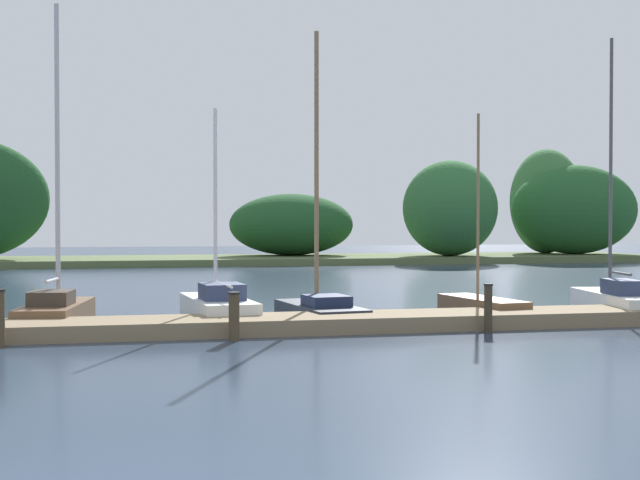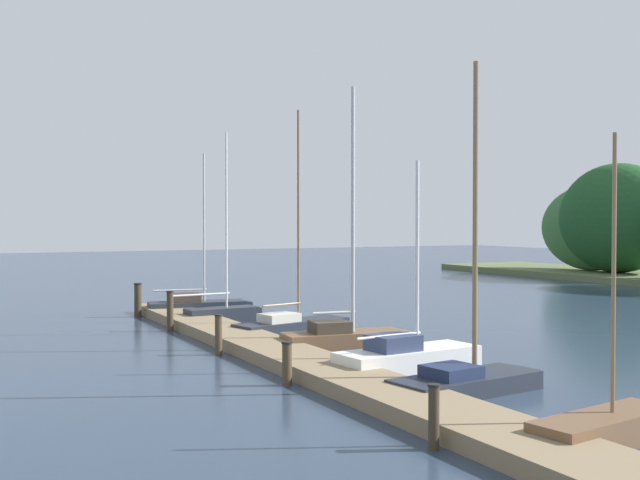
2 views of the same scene
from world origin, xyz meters
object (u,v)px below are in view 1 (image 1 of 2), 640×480
at_px(sailboat_3, 57,306).
at_px(sailboat_7, 613,299).
at_px(sailboat_6, 479,306).
at_px(sailboat_5, 319,305).
at_px(mooring_piling_3, 234,316).
at_px(sailboat_4, 217,306).
at_px(mooring_piling_4, 488,308).

xyz_separation_m(sailboat_3, sailboat_7, (14.18, -1.01, -0.01)).
distance_m(sailboat_6, sailboat_7, 3.66).
relative_size(sailboat_5, mooring_piling_3, 7.19).
relative_size(sailboat_4, sailboat_5, 0.73).
height_order(sailboat_5, mooring_piling_4, sailboat_5).
distance_m(sailboat_7, mooring_piling_3, 10.67).
distance_m(sailboat_4, sailboat_5, 2.54).
xyz_separation_m(sailboat_5, sailboat_7, (7.83, -0.56, 0.05)).
height_order(sailboat_5, sailboat_6, sailboat_5).
bearing_deg(sailboat_4, sailboat_3, 79.45).
relative_size(sailboat_5, sailboat_7, 0.99).
relative_size(sailboat_7, mooring_piling_3, 7.27).
xyz_separation_m(sailboat_3, mooring_piling_4, (9.51, -3.62, 0.12)).
relative_size(sailboat_4, sailboat_6, 1.00).
height_order(sailboat_6, mooring_piling_4, sailboat_6).
height_order(sailboat_4, sailboat_7, sailboat_7).
height_order(sailboat_3, mooring_piling_4, sailboat_3).
bearing_deg(mooring_piling_3, sailboat_7, 14.56).
distance_m(sailboat_4, sailboat_7, 10.39).
bearing_deg(mooring_piling_4, sailboat_3, 159.18).
xyz_separation_m(mooring_piling_3, mooring_piling_4, (5.66, 0.08, 0.04)).
bearing_deg(sailboat_5, sailboat_6, -101.80).
xyz_separation_m(sailboat_3, sailboat_4, (3.81, -0.29, -0.05)).
xyz_separation_m(sailboat_3, mooring_piling_3, (3.85, -3.70, 0.08)).
bearing_deg(sailboat_6, sailboat_7, -103.57).
relative_size(sailboat_5, sailboat_6, 1.38).
bearing_deg(sailboat_6, sailboat_5, 77.01).
bearing_deg(mooring_piling_4, sailboat_6, 70.49).
distance_m(sailboat_4, mooring_piling_4, 6.60).
distance_m(sailboat_4, sailboat_6, 6.73).
relative_size(sailboat_3, mooring_piling_4, 7.08).
xyz_separation_m(sailboat_6, mooring_piling_3, (-6.69, -2.96, 0.21)).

